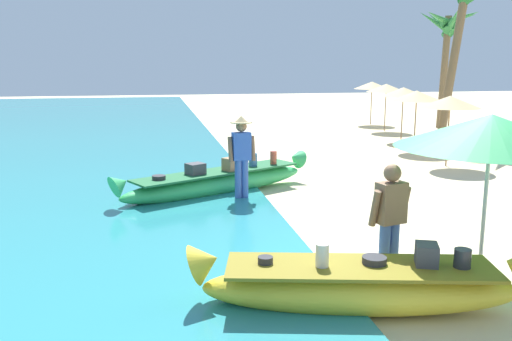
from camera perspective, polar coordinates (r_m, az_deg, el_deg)
name	(u,v)px	position (r m, az deg, el deg)	size (l,w,h in m)	color
ground_plane	(397,259)	(8.34, 14.41, -8.91)	(80.00, 80.00, 0.00)	beige
boat_yellow_foreground	(360,286)	(6.51, 10.77, -11.66)	(3.94, 1.57, 0.86)	yellow
boat_green_midground	(219,181)	(11.78, -3.90, -1.13)	(4.54, 2.79, 0.82)	#38B760
person_vendor_hatted	(241,153)	(11.03, -1.52, 1.85)	(0.57, 0.44, 1.76)	#3D5BA8
person_tourist_customer	(390,218)	(7.15, 13.72, -4.79)	(0.58, 0.33, 1.58)	#3D5BA8
patio_umbrella_large	(491,132)	(7.29, 23.15, 3.70)	(2.31, 2.31, 2.20)	#B7B7BC
parasol_row_0	(450,102)	(15.72, 19.46, 6.72)	(1.60, 1.60, 1.91)	#8E6B47
parasol_row_1	(417,96)	(18.15, 16.31, 7.44)	(1.60, 1.60, 1.91)	#8E6B47
parasol_row_2	(403,92)	(20.30, 15.02, 7.87)	(1.60, 1.60, 1.91)	#8E6B47
parasol_row_3	(386,88)	(23.08, 13.34, 8.32)	(1.60, 1.60, 1.91)	#8E6B47
parasol_row_4	(372,85)	(25.37, 11.92, 8.62)	(1.60, 1.60, 1.91)	#8E6B47
palm_tree_tall_inland	(464,4)	(20.18, 20.74, 15.87)	(2.47, 2.41, 5.84)	brown
palm_tree_leaning_seaward	(447,31)	(24.86, 19.20, 13.50)	(2.70, 2.54, 4.97)	brown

